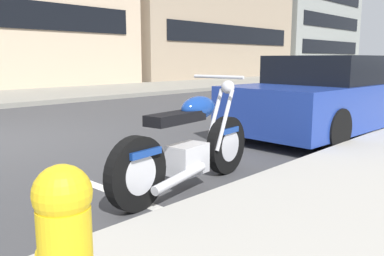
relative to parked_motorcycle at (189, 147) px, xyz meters
name	(u,v)px	position (x,y,z in m)	size (l,w,h in m)	color
sidewalk_far_curb	(192,85)	(11.40, 10.63, -0.36)	(120.00, 5.00, 0.14)	gray
parking_stall_stripe	(127,197)	(-0.60, 0.24, -0.43)	(0.12, 2.20, 0.01)	silver
parked_motorcycle	(189,147)	(0.00, 0.00, 0.00)	(2.09, 0.62, 1.12)	black
parked_car_far_down_curb	(335,95)	(4.20, 0.36, 0.22)	(4.70, 1.98, 1.35)	navy
car_opposite_curb	(316,72)	(17.66, 7.33, 0.20)	(4.62, 1.91, 1.34)	beige
fire_hydrant	(65,247)	(-2.07, -1.26, 0.10)	(0.24, 0.36, 0.74)	gold
townhouse_near_left	(283,17)	(31.78, 17.88, 4.85)	(12.59, 9.98, 10.57)	#939993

